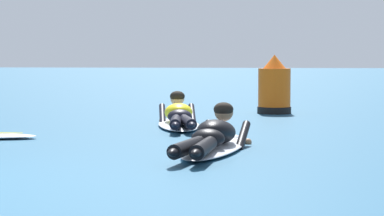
# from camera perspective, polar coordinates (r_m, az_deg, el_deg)

# --- Properties ---
(ground_plane) EXTENTS (120.00, 120.00, 0.00)m
(ground_plane) POSITION_cam_1_polar(r_m,az_deg,el_deg) (15.74, -5.25, 0.06)
(ground_plane) COLOR navy
(surfer_near) EXTENTS (0.72, 2.58, 0.53)m
(surfer_near) POSITION_cam_1_polar(r_m,az_deg,el_deg) (8.21, 1.55, -2.23)
(surfer_near) COLOR silver
(surfer_near) RESTS_ON ground
(surfer_far) EXTENTS (1.01, 2.59, 0.55)m
(surfer_far) POSITION_cam_1_polar(r_m,az_deg,el_deg) (11.16, -0.95, -0.71)
(surfer_far) COLOR silver
(surfer_far) RESTS_ON ground
(channel_marker_buoy) EXTENTS (0.60, 0.60, 1.03)m
(channel_marker_buoy) POSITION_cam_1_polar(r_m,az_deg,el_deg) (13.95, 5.95, 1.29)
(channel_marker_buoy) COLOR #EA5B0F
(channel_marker_buoy) RESTS_ON ground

